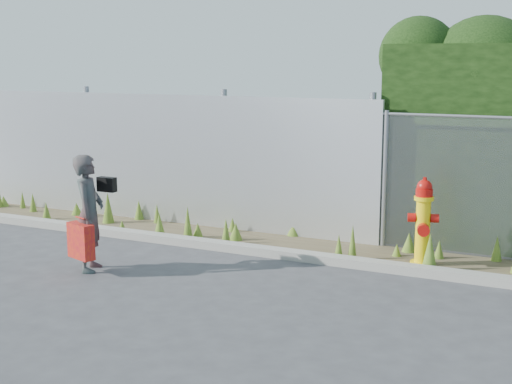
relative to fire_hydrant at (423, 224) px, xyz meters
name	(u,v)px	position (x,y,z in m)	size (l,w,h in m)	color
ground	(228,296)	(-1.80, -2.23, -0.60)	(80.00, 80.00, 0.00)	#3B3B3E
curb	(287,254)	(-1.80, -0.43, -0.54)	(16.00, 0.22, 0.12)	gray
weed_strip	(305,238)	(-1.79, 0.23, -0.46)	(16.00, 1.30, 0.54)	#4C402B
corrugated_fence	(143,157)	(-5.05, 0.78, 0.51)	(8.50, 0.21, 2.30)	silver
fire_hydrant	(423,224)	(0.00, 0.00, 0.00)	(0.41, 0.37, 1.23)	yellow
woman	(89,213)	(-3.95, -2.09, 0.18)	(0.57, 0.37, 1.56)	#0D5651
red_tote_bag	(81,241)	(-3.95, -2.28, -0.15)	(0.42, 0.16, 0.55)	#9F0920
black_shoulder_bag	(107,184)	(-3.83, -1.84, 0.54)	(0.26, 0.11, 0.19)	black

